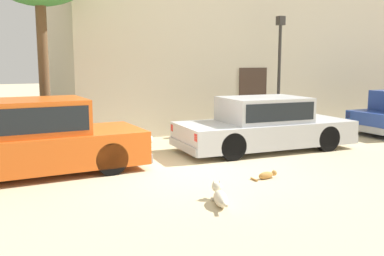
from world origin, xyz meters
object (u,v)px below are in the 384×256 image
(parked_sedan_nearest, at_px, (38,138))
(parked_sedan_second, at_px, (264,124))
(stray_dog_spotted, at_px, (220,196))
(street_lamp, at_px, (279,59))
(stray_cat, at_px, (267,175))

(parked_sedan_nearest, distance_m, parked_sedan_second, 5.65)
(parked_sedan_nearest, height_order, stray_dog_spotted, parked_sedan_nearest)
(parked_sedan_nearest, height_order, street_lamp, street_lamp)
(parked_sedan_nearest, distance_m, street_lamp, 8.12)
(parked_sedan_nearest, xyz_separation_m, stray_cat, (4.00, -2.44, -0.68))
(stray_cat, relative_size, street_lamp, 0.15)
(parked_sedan_second, xyz_separation_m, stray_dog_spotted, (-3.26, -3.36, -0.55))
(parked_sedan_nearest, relative_size, street_lamp, 1.19)
(parked_sedan_second, height_order, stray_cat, parked_sedan_second)
(street_lamp, bearing_deg, stray_dog_spotted, -134.13)
(parked_sedan_second, bearing_deg, stray_dog_spotted, -130.54)
(stray_dog_spotted, bearing_deg, parked_sedan_second, -25.17)
(parked_sedan_second, relative_size, stray_cat, 8.77)
(stray_dog_spotted, xyz_separation_m, street_lamp, (5.29, 5.45, 2.26))
(stray_dog_spotted, bearing_deg, stray_cat, -40.78)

